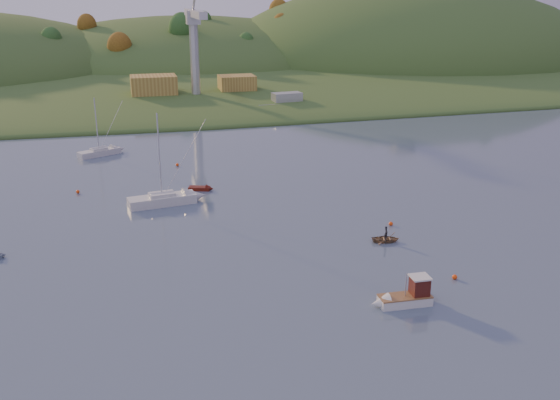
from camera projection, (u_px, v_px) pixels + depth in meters
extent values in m
plane|color=#344355|center=(389.00, 395.00, 43.95)|extent=(500.00, 500.00, 0.00)
cube|color=#2A4E1F|center=(157.00, 60.00, 254.80)|extent=(620.00, 220.00, 1.50)
ellipsoid|color=#2A4E1F|center=(172.00, 81.00, 195.22)|extent=(640.00, 150.00, 7.00)
ellipsoid|color=#2A4E1F|center=(187.00, 64.00, 238.86)|extent=(140.00, 120.00, 36.00)
ellipsoid|color=#2A4E1F|center=(408.00, 62.00, 245.43)|extent=(150.00, 130.00, 60.00)
cube|color=slate|center=(207.00, 98.00, 156.61)|extent=(42.00, 16.00, 2.40)
cube|color=olive|center=(154.00, 85.00, 153.26)|extent=(11.00, 8.00, 4.80)
cube|color=olive|center=(237.00, 83.00, 159.33)|extent=(9.00, 7.00, 4.00)
cylinder|color=#B7B7BC|center=(195.00, 58.00, 150.79)|extent=(2.20, 2.20, 18.00)
cube|color=#B7B7BC|center=(193.00, 17.00, 147.75)|extent=(3.20, 3.20, 3.20)
cube|color=#B7B7BC|center=(198.00, 14.00, 139.18)|extent=(1.80, 18.00, 1.60)
cube|color=#B7B7BC|center=(190.00, 12.00, 152.01)|extent=(1.80, 10.00, 1.60)
cube|color=silver|center=(405.00, 301.00, 56.38)|extent=(4.84, 1.90, 0.86)
cone|color=silver|center=(380.00, 303.00, 55.89)|extent=(1.73, 1.78, 1.72)
cube|color=brown|center=(405.00, 296.00, 56.23)|extent=(4.84, 1.95, 0.11)
cube|color=#471610|center=(420.00, 286.00, 56.24)|extent=(1.58, 1.49, 1.72)
cube|color=silver|center=(420.00, 277.00, 55.95)|extent=(1.78, 1.69, 0.14)
cylinder|color=silver|center=(406.00, 285.00, 55.87)|extent=(0.10, 0.10, 2.29)
cube|color=silver|center=(99.00, 153.00, 107.36)|extent=(7.35, 5.16, 0.98)
cube|color=silver|center=(99.00, 150.00, 107.19)|extent=(3.12, 2.65, 0.63)
cylinder|color=silver|center=(96.00, 124.00, 105.77)|extent=(0.18, 0.18, 8.95)
cylinder|color=silver|center=(99.00, 148.00, 107.11)|extent=(2.61, 1.40, 0.12)
cylinder|color=silver|center=(99.00, 148.00, 107.08)|extent=(2.40, 1.46, 0.36)
cube|color=silver|center=(162.00, 200.00, 82.68)|extent=(9.15, 3.92, 1.22)
cube|color=silver|center=(162.00, 196.00, 82.47)|extent=(3.58, 2.46, 0.78)
cylinder|color=silver|center=(159.00, 155.00, 80.71)|extent=(0.18, 0.18, 11.07)
cylinder|color=silver|center=(162.00, 194.00, 82.39)|extent=(3.52, 0.64, 0.12)
cylinder|color=silver|center=(162.00, 193.00, 82.36)|extent=(3.12, 0.81, 0.36)
imported|color=#8C6E4D|center=(386.00, 239.00, 70.54)|extent=(3.47, 2.76, 0.64)
imported|color=black|center=(386.00, 235.00, 70.39)|extent=(0.49, 0.65, 1.62)
cube|color=#50140B|center=(199.00, 188.00, 88.81)|extent=(3.25, 2.15, 0.50)
cone|color=#50140B|center=(210.00, 189.00, 88.68)|extent=(1.40, 1.49, 1.21)
cone|color=#52606C|center=(2.00, 255.00, 66.48)|extent=(1.15, 1.30, 1.09)
cube|color=slate|center=(287.00, 106.00, 147.87)|extent=(16.43, 7.38, 2.05)
cube|color=#B7B7BC|center=(287.00, 98.00, 147.32)|extent=(7.15, 4.13, 2.73)
sphere|color=#F2440C|center=(455.00, 277.00, 61.40)|extent=(0.50, 0.50, 0.50)
sphere|color=#F2440C|center=(391.00, 224.00, 75.41)|extent=(0.50, 0.50, 0.50)
sphere|color=#F2440C|center=(78.00, 192.00, 87.35)|extent=(0.50, 0.50, 0.50)
sphere|color=#F2440C|center=(177.00, 165.00, 100.82)|extent=(0.50, 0.50, 0.50)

